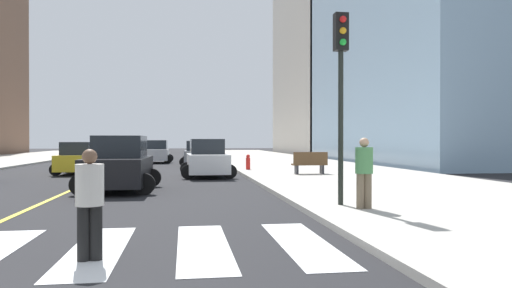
# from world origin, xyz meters

# --- Properties ---
(sidewalk_kerb_east) EXTENTS (10.00, 120.00, 0.15)m
(sidewalk_kerb_east) POSITION_xyz_m (12.20, 20.00, 0.07)
(sidewalk_kerb_east) COLOR #B2ADA3
(sidewalk_kerb_east) RESTS_ON ground
(lane_divider_paint) EXTENTS (0.16, 80.00, 0.01)m
(lane_divider_paint) POSITION_xyz_m (0.00, 40.00, 0.01)
(lane_divider_paint) COLOR yellow
(lane_divider_paint) RESTS_ON ground
(parking_garage_concrete) EXTENTS (18.00, 24.00, 31.50)m
(parking_garage_concrete) POSITION_xyz_m (27.22, 59.79, 15.75)
(parking_garage_concrete) COLOR #B2ADA3
(parking_garage_concrete) RESTS_ON ground
(car_black_nearest) EXTENTS (2.92, 4.61, 2.04)m
(car_black_nearest) POSITION_xyz_m (1.81, 13.93, 0.95)
(car_black_nearest) COLOR black
(car_black_nearest) RESTS_ON ground
(car_gray_second) EXTENTS (2.64, 4.15, 1.83)m
(car_gray_second) POSITION_xyz_m (5.15, 31.53, 0.85)
(car_gray_second) COLOR slate
(car_gray_second) RESTS_ON ground
(car_silver_third) EXTENTS (2.66, 4.22, 1.87)m
(car_silver_third) POSITION_xyz_m (1.95, 36.42, 0.88)
(car_silver_third) COLOR #B7B7BC
(car_silver_third) RESTS_ON ground
(car_yellow_fourth) EXTENTS (2.56, 4.02, 1.77)m
(car_yellow_fourth) POSITION_xyz_m (-1.56, 23.36, 0.83)
(car_yellow_fourth) COLOR gold
(car_yellow_fourth) RESTS_ON ground
(car_white_fifth) EXTENTS (2.76, 4.37, 1.93)m
(car_white_fifth) POSITION_xyz_m (5.33, 20.28, 0.90)
(car_white_fifth) COLOR silver
(car_white_fifth) RESTS_ON ground
(traffic_light_near_corner) EXTENTS (0.36, 0.41, 5.10)m
(traffic_light_near_corner) POSITION_xyz_m (8.30, 7.90, 3.72)
(traffic_light_near_corner) COLOR black
(traffic_light_near_corner) RESTS_ON sidewalk_kerb_east
(park_bench) EXTENTS (1.82, 0.61, 1.12)m
(park_bench) POSITION_xyz_m (10.53, 19.58, 0.69)
(park_bench) COLOR brown
(park_bench) RESTS_ON sidewalk_kerb_east
(pedestrian_crossing) EXTENTS (0.43, 0.43, 1.73)m
(pedestrian_crossing) POSITION_xyz_m (2.72, 3.23, 0.95)
(pedestrian_crossing) COLOR black
(pedestrian_crossing) RESTS_ON ground
(pedestrian_waiting_east) EXTENTS (0.44, 0.44, 1.78)m
(pedestrian_waiting_east) POSITION_xyz_m (8.64, 7.09, 1.13)
(pedestrian_waiting_east) COLOR brown
(pedestrian_waiting_east) RESTS_ON sidewalk_kerb_east
(fire_hydrant) EXTENTS (0.26, 0.26, 0.89)m
(fire_hydrant) POSITION_xyz_m (7.89, 23.68, 0.58)
(fire_hydrant) COLOR red
(fire_hydrant) RESTS_ON sidewalk_kerb_east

